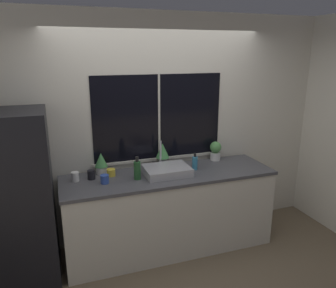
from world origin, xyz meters
TOP-DOWN VIEW (x-y plane):
  - ground_plane at (0.00, 0.00)m, footprint 14.00×14.00m
  - wall_back at (0.00, 0.75)m, footprint 8.00×0.09m
  - wall_right at (2.16, 1.50)m, footprint 0.06×7.00m
  - counter at (0.00, 0.34)m, footprint 2.40×0.70m
  - refrigerator at (-1.56, 0.32)m, footprint 0.63×0.69m
  - sink at (-0.03, 0.34)m, footprint 0.50×0.43m
  - potted_plant_left at (-0.72, 0.61)m, footprint 0.14×0.14m
  - potted_plant_center at (0.01, 0.61)m, footprint 0.16×0.16m
  - potted_plant_right at (0.71, 0.61)m, footprint 0.14×0.14m
  - soap_bottle at (0.32, 0.37)m, footprint 0.06×0.06m
  - bottle_tall at (-0.38, 0.30)m, footprint 0.08×0.08m
  - mug_yellow at (-0.63, 0.49)m, footprint 0.10×0.10m
  - mug_blue at (-0.73, 0.30)m, footprint 0.09×0.09m
  - mug_black at (-0.85, 0.46)m, footprint 0.08×0.08m
  - mug_white at (-1.02, 0.46)m, footprint 0.08×0.08m

SIDE VIEW (x-z plane):
  - ground_plane at x=0.00m, z-range 0.00..0.00m
  - counter at x=0.00m, z-range 0.00..0.93m
  - refrigerator at x=-1.56m, z-range 0.00..1.74m
  - mug_yellow at x=-0.63m, z-range 0.93..1.01m
  - mug_blue at x=-0.73m, z-range 0.93..1.02m
  - sink at x=-0.03m, z-range 0.81..1.14m
  - mug_black at x=-0.85m, z-range 0.93..1.03m
  - mug_white at x=-1.02m, z-range 0.93..1.03m
  - soap_bottle at x=0.32m, z-range 0.91..1.11m
  - bottle_tall at x=-0.38m, z-range 0.91..1.16m
  - potted_plant_left at x=-0.72m, z-range 0.94..1.18m
  - potted_plant_right at x=0.71m, z-range 0.94..1.18m
  - potted_plant_center at x=0.01m, z-range 0.96..1.24m
  - wall_right at x=2.16m, z-range 0.00..2.70m
  - wall_back at x=0.00m, z-range 0.00..2.70m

